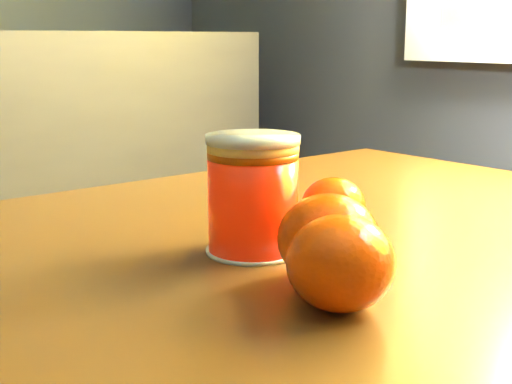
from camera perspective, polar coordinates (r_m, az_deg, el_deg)
table at (r=0.69m, az=2.55°, el=-11.06°), size 0.98×0.71×0.70m
juice_glass at (r=0.60m, az=-0.24°, el=-0.26°), size 0.08×0.08×0.10m
orange_front at (r=0.54m, az=5.82°, el=-3.75°), size 0.09×0.09×0.07m
orange_back at (r=0.67m, az=6.22°, el=-1.09°), size 0.08×0.08×0.05m
orange_extra at (r=0.48m, az=6.79°, el=-5.66°), size 0.10×0.10×0.07m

